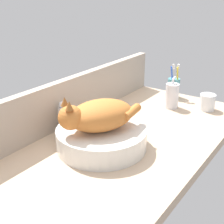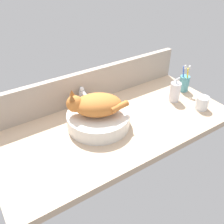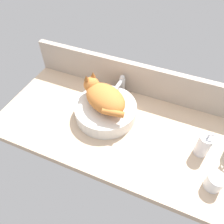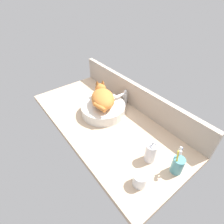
% 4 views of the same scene
% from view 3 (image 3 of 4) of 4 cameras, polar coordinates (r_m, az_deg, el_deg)
% --- Properties ---
extents(ground_plane, '(1.32, 0.63, 0.04)m').
position_cam_3_polar(ground_plane, '(1.21, 1.32, -3.96)').
color(ground_plane, tan).
extents(backsplash_panel, '(1.32, 0.04, 0.20)m').
position_cam_3_polar(backsplash_panel, '(1.33, 6.33, 8.76)').
color(backsplash_panel, '#AD9E8E').
rests_on(backsplash_panel, ground_plane).
extents(sink_basin, '(0.34, 0.34, 0.08)m').
position_cam_3_polar(sink_basin, '(1.21, -1.64, 0.40)').
color(sink_basin, silver).
rests_on(sink_basin, ground_plane).
extents(cat, '(0.30, 0.26, 0.14)m').
position_cam_3_polar(cat, '(1.15, -2.21, 4.00)').
color(cat, '#CC7533').
rests_on(cat, sink_basin).
extents(faucet, '(0.04, 0.12, 0.14)m').
position_cam_3_polar(faucet, '(1.32, 2.44, 7.13)').
color(faucet, silver).
rests_on(faucet, ground_plane).
extents(soap_dispenser, '(0.06, 0.06, 0.16)m').
position_cam_3_polar(soap_dispenser, '(1.13, 22.81, -7.88)').
color(soap_dispenser, silver).
rests_on(soap_dispenser, ground_plane).
extents(water_glass, '(0.08, 0.08, 0.08)m').
position_cam_3_polar(water_glass, '(1.08, 25.13, -16.32)').
color(water_glass, white).
rests_on(water_glass, ground_plane).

